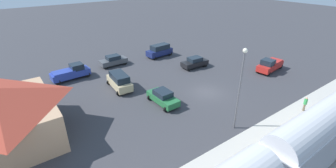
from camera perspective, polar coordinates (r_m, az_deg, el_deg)
ground_plane at (r=31.79m, az=9.38°, el=-2.01°), size 200.00×200.00×0.00m
railway_track at (r=25.73m, az=32.38°, el=-13.51°), size 4.80×70.00×0.30m
platform at (r=26.82m, az=24.71°, el=-9.74°), size 3.20×46.00×0.30m
station_building at (r=26.26m, az=-35.00°, el=-6.07°), size 10.70×9.13×5.56m
pedestrian_on_platform at (r=30.58m, az=30.11°, el=-3.97°), size 0.36×0.36×1.71m
sedan_green at (r=28.45m, az=-1.23°, el=-3.19°), size 4.53×2.34×1.74m
suv_navy at (r=44.19m, az=-2.03°, el=8.08°), size 2.38×5.05×2.22m
sedan_black at (r=39.35m, az=6.43°, el=5.21°), size 2.08×4.59×1.74m
suv_tan at (r=32.55m, az=-11.60°, el=0.74°), size 5.04×2.69×2.22m
pickup_red at (r=40.91m, az=23.29°, el=4.23°), size 2.63×5.61×2.14m
sedan_charcoal at (r=40.95m, az=-13.00°, el=5.54°), size 1.89×4.52×1.74m
pickup_blue at (r=37.63m, az=-22.25°, el=2.60°), size 2.22×5.49×2.14m
light_pole_near_platform at (r=23.09m, az=17.05°, el=0.58°), size 0.44×0.44×8.51m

